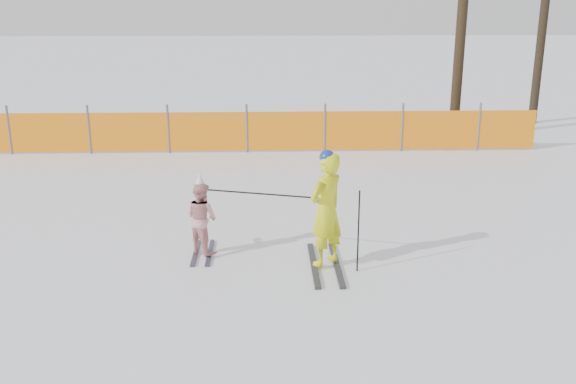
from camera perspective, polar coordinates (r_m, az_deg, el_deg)
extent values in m
plane|color=white|center=(9.61, 0.10, -6.58)|extent=(120.00, 120.00, 0.00)
cube|color=black|center=(9.61, 2.31, -6.48)|extent=(0.09, 1.63, 0.04)
cube|color=black|center=(9.64, 4.33, -6.44)|extent=(0.09, 1.63, 0.04)
imported|color=yellow|center=(9.31, 3.41, -1.56)|extent=(0.72, 0.72, 1.69)
sphere|color=navy|center=(9.10, 3.50, 3.09)|extent=(0.22, 0.22, 0.22)
cube|color=black|center=(10.14, -8.20, -5.38)|extent=(0.09, 1.05, 0.03)
cube|color=black|center=(10.12, -6.95, -5.37)|extent=(0.09, 1.05, 0.03)
imported|color=pink|center=(9.93, -7.70, -2.29)|extent=(0.69, 0.68, 1.13)
cone|color=white|center=(9.75, -7.84, 1.04)|extent=(0.19, 0.19, 0.24)
cylinder|color=black|center=(9.27, 6.27, -3.51)|extent=(0.02, 0.02, 1.23)
cylinder|color=black|center=(9.48, -2.35, -0.16)|extent=(1.63, 0.49, 0.02)
cylinder|color=#595960|center=(17.72, -23.54, 5.07)|extent=(0.06, 0.06, 1.25)
cylinder|color=#595960|center=(17.09, -17.27, 5.33)|extent=(0.06, 0.06, 1.25)
cylinder|color=#595960|center=(16.67, -10.59, 5.53)|extent=(0.06, 0.06, 1.25)
cylinder|color=#595960|center=(16.49, -3.68, 5.66)|extent=(0.06, 0.06, 1.25)
cylinder|color=#595960|center=(16.56, 3.29, 5.71)|extent=(0.06, 0.06, 1.25)
cylinder|color=#595960|center=(16.86, 10.11, 5.68)|extent=(0.06, 0.06, 1.25)
cylinder|color=#595960|center=(17.38, 16.60, 5.58)|extent=(0.06, 0.06, 1.25)
cube|color=orange|center=(16.59, -8.05, 5.34)|extent=(17.47, 0.03, 1.00)
cylinder|color=black|center=(18.44, 15.29, 15.84)|extent=(0.28, 0.28, 7.34)
cylinder|color=black|center=(21.67, 21.73, 13.87)|extent=(0.26, 0.26, 6.24)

